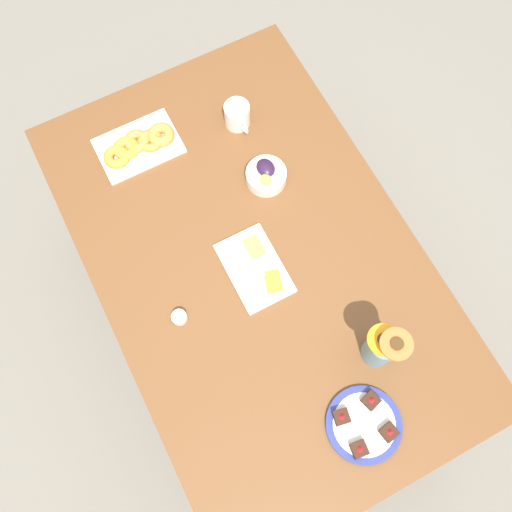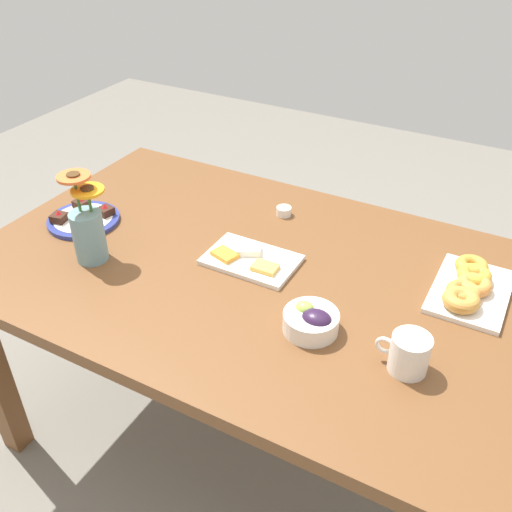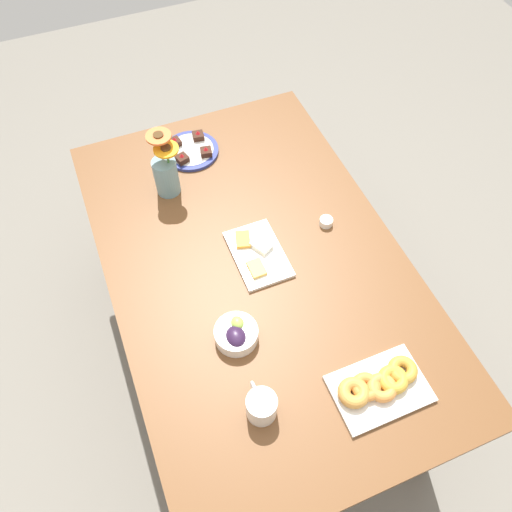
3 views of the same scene
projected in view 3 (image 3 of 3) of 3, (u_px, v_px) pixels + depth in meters
ground_plane at (256, 349)px, 2.34m from camera, size 6.00×6.00×0.00m
dining_table at (256, 275)px, 1.80m from camera, size 1.60×1.00×0.74m
coffee_mug at (261, 406)px, 1.40m from camera, size 0.12×0.09×0.09m
grape_bowl at (236, 334)px, 1.54m from camera, size 0.14×0.14×0.07m
cheese_platter at (257, 253)px, 1.74m from camera, size 0.26×0.17×0.03m
croissant_platter at (379, 385)px, 1.46m from camera, size 0.19×0.28×0.05m
jam_cup_honey at (326, 222)px, 1.81m from camera, size 0.05×0.05×0.03m
dessert_plate at (191, 150)px, 2.02m from camera, size 0.22×0.22×0.05m
flower_vase at (166, 173)px, 1.84m from camera, size 0.12×0.11×0.26m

